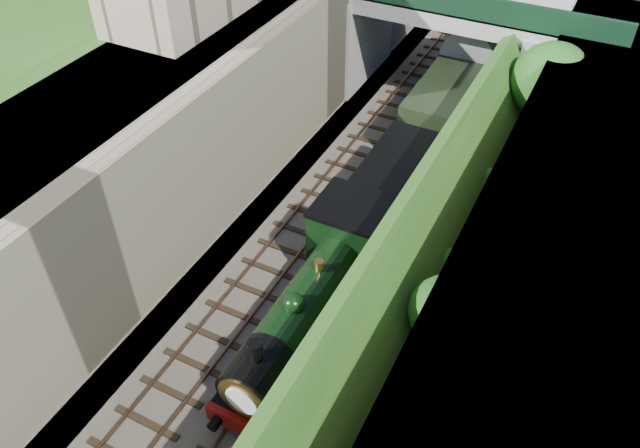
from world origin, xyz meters
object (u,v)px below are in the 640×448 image
(road_bridge, at_px, (473,35))
(locomotive, at_px, (317,300))
(tender, at_px, (394,190))
(tree, at_px, (553,84))

(road_bridge, bearing_deg, locomotive, -89.22)
(tender, bearing_deg, road_bridge, 91.29)
(road_bridge, height_order, tender, road_bridge)
(road_bridge, height_order, tree, road_bridge)
(tree, relative_size, tender, 1.10)
(tender, bearing_deg, locomotive, -90.00)
(tree, bearing_deg, road_bridge, 137.10)
(tree, distance_m, tender, 8.74)
(road_bridge, xyz_separation_m, locomotive, (0.26, -18.69, -2.18))
(locomotive, height_order, tender, locomotive)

